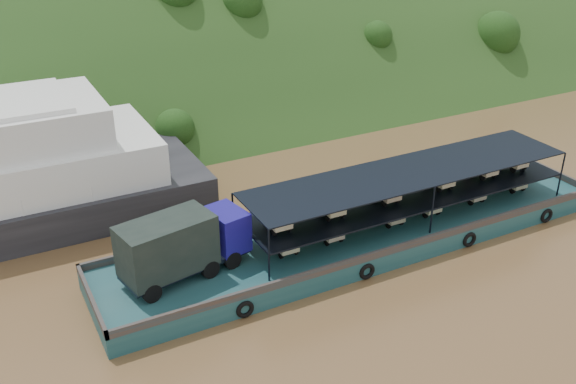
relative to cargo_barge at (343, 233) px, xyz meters
name	(u,v)px	position (x,y,z in m)	size (l,w,h in m)	color
ground	(336,248)	(-0.22, 0.37, -1.26)	(160.00, 160.00, 0.00)	brown
hillside	(164,96)	(-0.22, 36.37, -1.26)	(140.00, 28.00, 28.00)	#193212
cargo_barge	(343,233)	(0.00, 0.00, 0.00)	(35.00, 7.18, 5.01)	#144046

